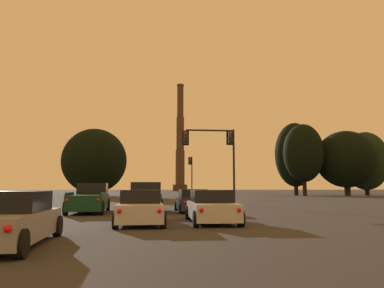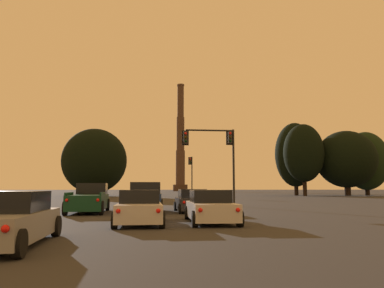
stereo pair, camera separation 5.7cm
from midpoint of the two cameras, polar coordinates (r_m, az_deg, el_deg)
sedan_left_lane_third at (r=11.20m, az=-26.24°, el=-10.36°), size 2.17×4.77×1.43m
suv_center_lane_front at (r=23.84m, az=-7.03°, el=-8.13°), size 2.21×4.95×1.86m
pickup_truck_left_lane_front at (r=24.37m, az=-15.37°, el=-8.13°), size 2.39×5.58×1.82m
sedan_right_lane_second at (r=16.73m, az=2.85°, el=-9.59°), size 2.03×4.72×1.43m
sedan_center_lane_second at (r=16.28m, az=-7.95°, el=-9.62°), size 2.05×4.73×1.43m
hatchback_right_lane_front at (r=23.80m, az=-0.08°, el=-8.75°), size 2.01×4.15×1.44m
traffic_light_overhead_right at (r=31.28m, az=3.82°, el=-0.56°), size 4.53×0.50×6.40m
traffic_light_far_right at (r=61.15m, az=-0.16°, el=-4.09°), size 0.78×0.50×6.59m
smokestack at (r=171.45m, az=-1.83°, el=-0.69°), size 6.62×6.62×49.58m
treeline_far_left at (r=83.35m, az=24.91°, el=-2.35°), size 9.17×8.25×12.81m
treeline_right_mid at (r=71.33m, az=-14.69°, el=-2.49°), size 11.83×10.64×12.43m
treeline_far_right at (r=78.53m, az=15.41°, el=-1.58°), size 8.15×7.33×14.69m
treeline_center_left at (r=78.98m, az=22.40°, el=-2.16°), size 11.74×10.57×12.62m
treeline_center_right at (r=74.17m, az=16.60°, el=-1.33°), size 7.66×6.89×13.64m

